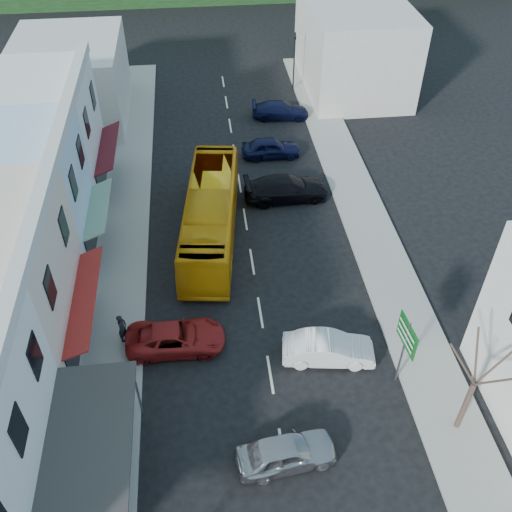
{
  "coord_description": "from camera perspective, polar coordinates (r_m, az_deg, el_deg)",
  "views": [
    {
      "loc": [
        -2.52,
        -16.21,
        22.12
      ],
      "look_at": [
        0.0,
        6.0,
        2.2
      ],
      "focal_mm": 40.0,
      "sensor_mm": 36.0,
      "label": 1
    }
  ],
  "objects": [
    {
      "name": "sidewalk_right",
      "position": [
        35.68,
        11.33,
        2.6
      ],
      "size": [
        3.0,
        52.0,
        0.15
      ],
      "primitive_type": "cube",
      "color": "gray",
      "rests_on": "ground"
    },
    {
      "name": "car_navy_far",
      "position": [
        46.8,
        2.44,
        14.43
      ],
      "size": [
        4.67,
        2.31,
        1.4
      ],
      "primitive_type": "imported",
      "rotation": [
        0.0,
        0.0,
        1.46
      ],
      "color": "black",
      "rests_on": "ground"
    },
    {
      "name": "distant_block_right",
      "position": [
        51.62,
        9.76,
        20.0
      ],
      "size": [
        8.0,
        12.0,
        7.0
      ],
      "primitive_type": "cube",
      "color": "#B7B2A8",
      "rests_on": "ground"
    },
    {
      "name": "car_silver",
      "position": [
        24.58,
        3.06,
        -19.02
      ],
      "size": [
        4.59,
        2.34,
        1.4
      ],
      "primitive_type": "imported",
      "rotation": [
        0.0,
        0.0,
        1.7
      ],
      "color": "#A4A4A9",
      "rests_on": "ground"
    },
    {
      "name": "car_white",
      "position": [
        27.77,
        7.25,
        -9.23
      ],
      "size": [
        4.6,
        2.38,
        1.4
      ],
      "primitive_type": "imported",
      "rotation": [
        0.0,
        0.0,
        1.43
      ],
      "color": "silver",
      "rests_on": "ground"
    },
    {
      "name": "ground",
      "position": [
        27.54,
        1.44,
        -11.75
      ],
      "size": [
        120.0,
        120.0,
        0.0
      ],
      "primitive_type": "plane",
      "color": "black",
      "rests_on": "ground"
    },
    {
      "name": "direction_sign",
      "position": [
        26.6,
        14.44,
        -9.35
      ],
      "size": [
        0.52,
        1.82,
        3.96
      ],
      "primitive_type": null,
      "rotation": [
        0.0,
        0.0,
        0.09
      ],
      "color": "#075013",
      "rests_on": "ground"
    },
    {
      "name": "car_navy_mid",
      "position": [
        41.67,
        1.5,
        10.76
      ],
      "size": [
        4.41,
        1.81,
        1.4
      ],
      "primitive_type": "imported",
      "rotation": [
        0.0,
        0.0,
        1.57
      ],
      "color": "black",
      "rests_on": "ground"
    },
    {
      "name": "street_tree",
      "position": [
        24.9,
        20.98,
        -11.88
      ],
      "size": [
        2.44,
        2.44,
        6.31
      ],
      "primitive_type": null,
      "rotation": [
        0.0,
        0.0,
        -0.12
      ],
      "color": "#342720",
      "rests_on": "ground"
    },
    {
      "name": "traffic_signal",
      "position": [
        50.74,
        3.83,
        18.81
      ],
      "size": [
        0.8,
        1.14,
        4.9
      ],
      "primitive_type": null,
      "rotation": [
        0.0,
        0.0,
        3.3
      ],
      "color": "black",
      "rests_on": "ground"
    },
    {
      "name": "car_red",
      "position": [
        28.29,
        -8.03,
        -8.06
      ],
      "size": [
        4.63,
        1.97,
        1.4
      ],
      "primitive_type": "imported",
      "rotation": [
        0.0,
        0.0,
        1.55
      ],
      "color": "maroon",
      "rests_on": "ground"
    },
    {
      "name": "sidewalk_left",
      "position": [
        34.61,
        -13.2,
        0.82
      ],
      "size": [
        3.0,
        52.0,
        0.15
      ],
      "primitive_type": "cube",
      "color": "gray",
      "rests_on": "ground"
    },
    {
      "name": "car_black_near",
      "position": [
        37.37,
        3.03,
        6.67
      ],
      "size": [
        4.57,
        2.02,
        1.4
      ],
      "primitive_type": "imported",
      "rotation": [
        0.0,
        0.0,
        1.61
      ],
      "color": "black",
      "rests_on": "ground"
    },
    {
      "name": "bus",
      "position": [
        33.78,
        -4.56,
        4.05
      ],
      "size": [
        3.95,
        11.82,
        3.1
      ],
      "primitive_type": "imported",
      "rotation": [
        0.0,
        0.0,
        -0.13
      ],
      "color": "#F0A20F",
      "rests_on": "ground"
    },
    {
      "name": "distant_block_left",
      "position": [
        48.19,
        -18.0,
        16.36
      ],
      "size": [
        8.0,
        10.0,
        6.0
      ],
      "primitive_type": "cube",
      "color": "#B7B2A8",
      "rests_on": "ground"
    },
    {
      "name": "pedestrian_left",
      "position": [
        28.79,
        -13.23,
        -6.98
      ],
      "size": [
        0.58,
        0.7,
        1.7
      ],
      "primitive_type": "imported",
      "rotation": [
        0.0,
        0.0,
        1.22
      ],
      "color": "black",
      "rests_on": "sidewalk_left"
    }
  ]
}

